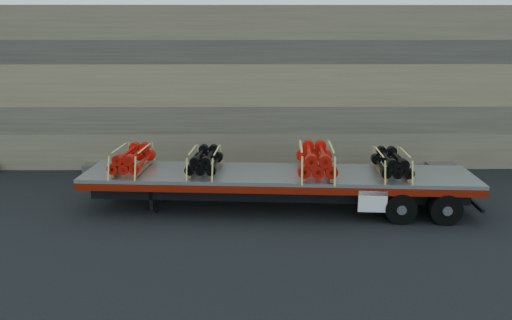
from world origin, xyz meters
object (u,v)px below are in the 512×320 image
(bundle_midfront, at_px, (205,161))
(bundle_midrear, at_px, (316,160))
(bundle_rear, at_px, (391,164))
(bundle_front, at_px, (132,160))
(trailer, at_px, (277,191))

(bundle_midfront, xyz_separation_m, bundle_midrear, (3.75, -0.25, 0.08))
(bundle_midfront, relative_size, bundle_rear, 0.98)
(bundle_front, bearing_deg, bundle_rear, 0.00)
(trailer, xyz_separation_m, bundle_rear, (3.79, -0.25, 1.02))
(bundle_midrear, bearing_deg, bundle_front, 180.00)
(trailer, relative_size, bundle_front, 6.16)
(bundle_front, height_order, bundle_rear, bundle_front)
(trailer, xyz_separation_m, bundle_front, (-4.96, 0.33, 1.03))
(bundle_midfront, relative_size, bundle_midrear, 0.82)
(bundle_front, relative_size, bundle_midfront, 1.05)
(trailer, relative_size, bundle_midfront, 6.48)
(trailer, height_order, bundle_front, bundle_front)
(bundle_rear, bearing_deg, bundle_front, 180.00)
(trailer, height_order, bundle_midrear, bundle_midrear)
(trailer, distance_m, bundle_midfront, 2.67)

